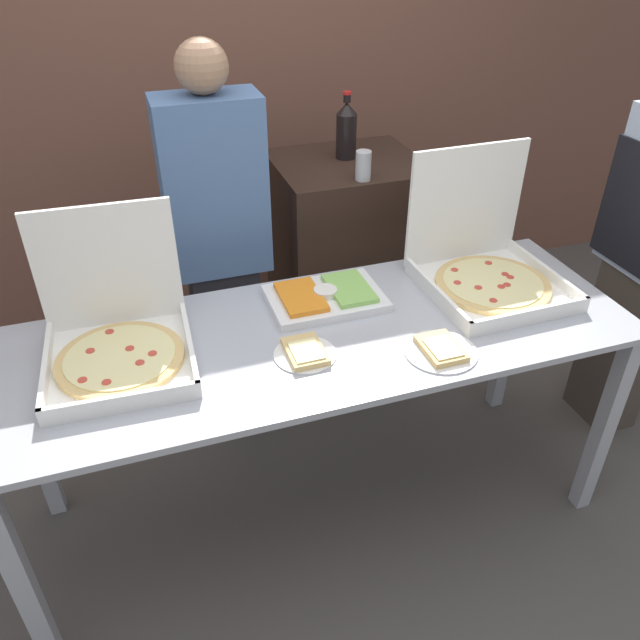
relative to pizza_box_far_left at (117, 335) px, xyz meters
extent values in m
plane|color=#514C47|center=(0.65, -0.08, -0.97)|extent=(16.00, 16.00, 0.00)
cube|color=brown|center=(0.65, 1.62, 0.43)|extent=(10.00, 0.06, 2.80)
cube|color=#A8AAB2|center=(0.65, -0.08, -0.09)|extent=(2.18, 0.77, 0.02)
cube|color=#A8AAB2|center=(-0.39, -0.41, -0.54)|extent=(0.06, 0.06, 0.86)
cube|color=#A8AAB2|center=(1.69, -0.41, -0.54)|extent=(0.06, 0.06, 0.86)
cube|color=#A8AAB2|center=(-0.39, 0.25, -0.54)|extent=(0.06, 0.06, 0.86)
cube|color=#A8AAB2|center=(1.69, 0.25, -0.54)|extent=(0.06, 0.06, 0.86)
cube|color=white|center=(0.00, -0.06, -0.07)|extent=(0.47, 0.47, 0.02)
cube|color=white|center=(-0.01, -0.28, -0.04)|extent=(0.45, 0.04, 0.04)
cube|color=white|center=(-0.22, -0.05, -0.04)|extent=(0.04, 0.45, 0.04)
cube|color=white|center=(0.22, -0.07, -0.04)|extent=(0.04, 0.45, 0.04)
cube|color=white|center=(0.01, 0.18, 0.16)|extent=(0.45, 0.04, 0.43)
cylinder|color=#DBB26B|center=(0.00, -0.06, -0.05)|extent=(0.40, 0.40, 0.02)
cylinder|color=beige|center=(0.00, -0.06, -0.04)|extent=(0.34, 0.34, 0.00)
cylinder|color=#C13D2D|center=(0.10, -0.08, -0.04)|extent=(0.03, 0.03, 0.00)
cylinder|color=#C13D2D|center=(0.03, -0.03, -0.04)|extent=(0.03, 0.03, 0.00)
cylinder|color=#C13D2D|center=(-0.03, 0.09, -0.04)|extent=(0.03, 0.03, 0.00)
cylinder|color=#C13D2D|center=(-0.09, 0.00, -0.04)|extent=(0.03, 0.03, 0.00)
cylinder|color=#C13D2D|center=(-0.11, -0.15, -0.04)|extent=(0.03, 0.03, 0.00)
cylinder|color=#C13D2D|center=(-0.05, -0.18, -0.04)|extent=(0.03, 0.03, 0.00)
cylinder|color=#C13D2D|center=(0.05, -0.12, -0.04)|extent=(0.03, 0.03, 0.00)
cube|color=white|center=(1.35, -0.03, -0.07)|extent=(0.49, 0.49, 0.02)
cube|color=white|center=(1.35, -0.26, -0.04)|extent=(0.49, 0.02, 0.04)
cube|color=white|center=(1.12, -0.03, -0.04)|extent=(0.02, 0.49, 0.04)
cube|color=white|center=(1.58, -0.03, -0.04)|extent=(0.02, 0.49, 0.04)
cube|color=white|center=(1.35, 0.22, 0.17)|extent=(0.49, 0.02, 0.46)
cylinder|color=#DBB26B|center=(1.35, -0.03, -0.05)|extent=(0.43, 0.43, 0.02)
cylinder|color=beige|center=(1.35, -0.03, -0.04)|extent=(0.37, 0.37, 0.00)
cylinder|color=#C13D2D|center=(1.43, -0.02, -0.04)|extent=(0.03, 0.03, 0.00)
cylinder|color=#C13D2D|center=(1.42, 0.00, -0.04)|extent=(0.03, 0.03, 0.00)
cylinder|color=#C13D2D|center=(1.41, 0.10, -0.04)|extent=(0.03, 0.03, 0.00)
cylinder|color=#C13D2D|center=(1.26, 0.09, -0.04)|extent=(0.03, 0.03, 0.00)
cylinder|color=#C13D2D|center=(1.22, 0.00, -0.04)|extent=(0.03, 0.03, 0.00)
cylinder|color=#C13D2D|center=(1.27, -0.05, -0.04)|extent=(0.03, 0.03, 0.00)
cylinder|color=#C13D2D|center=(1.28, -0.15, -0.04)|extent=(0.03, 0.03, 0.00)
cylinder|color=#C13D2D|center=(1.36, -0.07, -0.04)|extent=(0.03, 0.03, 0.00)
cylinder|color=#C13D2D|center=(1.39, -0.07, -0.04)|extent=(0.03, 0.03, 0.00)
cylinder|color=white|center=(0.99, -0.31, -0.08)|extent=(0.24, 0.24, 0.01)
cube|color=#DBB26B|center=(0.99, -0.31, -0.06)|extent=(0.12, 0.17, 0.02)
cube|color=beige|center=(0.99, -0.33, -0.05)|extent=(0.09, 0.12, 0.01)
cylinder|color=white|center=(0.56, -0.19, -0.08)|extent=(0.21, 0.21, 0.01)
cube|color=#DBB26B|center=(0.56, -0.19, -0.06)|extent=(0.12, 0.17, 0.02)
cube|color=beige|center=(0.56, -0.20, -0.05)|extent=(0.09, 0.12, 0.01)
cube|color=white|center=(0.73, 0.10, -0.06)|extent=(0.41, 0.29, 0.03)
cube|color=orange|center=(0.64, 0.10, -0.04)|extent=(0.14, 0.23, 0.02)
cube|color=#8CC65B|center=(0.82, 0.10, -0.04)|extent=(0.14, 0.23, 0.02)
cylinder|color=white|center=(0.73, 0.10, -0.04)|extent=(0.09, 0.09, 0.02)
cube|color=black|center=(1.09, 0.83, -0.40)|extent=(0.67, 0.58, 1.13)
cylinder|color=black|center=(1.10, 0.88, 0.26)|extent=(0.09, 0.09, 0.20)
cone|color=black|center=(1.10, 0.88, 0.39)|extent=(0.09, 0.09, 0.05)
cylinder|color=black|center=(1.10, 0.88, 0.43)|extent=(0.03, 0.03, 0.03)
cylinder|color=red|center=(1.10, 0.88, 0.45)|extent=(0.04, 0.04, 0.01)
cylinder|color=silver|center=(1.07, 0.60, 0.22)|extent=(0.07, 0.07, 0.12)
cylinder|color=silver|center=(1.07, 0.60, 0.29)|extent=(0.06, 0.06, 0.00)
cube|color=black|center=(0.44, 0.60, -0.55)|extent=(0.28, 0.20, 0.83)
cube|color=#4C6B99|center=(0.44, 0.60, 0.21)|extent=(0.40, 0.22, 0.70)
sphere|color=#9E7556|center=(0.44, 0.60, 0.66)|extent=(0.19, 0.19, 0.19)
cube|color=#473D33|center=(2.14, 0.03, -0.56)|extent=(0.20, 0.28, 0.81)
camera|label=1|loc=(0.10, -1.73, 1.14)|focal=35.00mm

